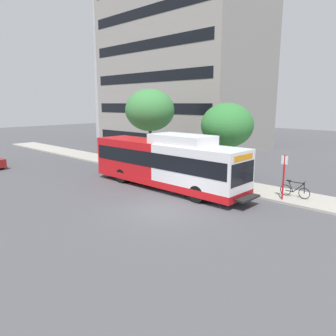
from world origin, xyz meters
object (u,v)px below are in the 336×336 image
bus_stop_sign_pole (284,174)px  street_tree_near_stop (227,125)px  street_tree_mid_block (150,110)px  transit_bus (166,163)px  bicycle_parked (295,190)px

bus_stop_sign_pole → street_tree_near_stop: street_tree_near_stop is taller
street_tree_near_stop → street_tree_mid_block: bearing=87.6°
transit_bus → street_tree_near_stop: size_ratio=2.24×
transit_bus → street_tree_mid_block: street_tree_mid_block is taller
transit_bus → street_tree_near_stop: street_tree_near_stop is taller
transit_bus → bus_stop_sign_pole: (2.33, -6.98, -0.05)m
bicycle_parked → street_tree_near_stop: size_ratio=0.32×
bus_stop_sign_pole → bicycle_parked: bus_stop_sign_pole is taller
bus_stop_sign_pole → street_tree_mid_block: (2.19, 13.22, 3.31)m
bicycle_parked → street_tree_near_stop: street_tree_near_stop is taller
transit_bus → bicycle_parked: 8.10m
street_tree_near_stop → street_tree_mid_block: (0.34, 8.16, 0.92)m
transit_bus → street_tree_near_stop: 5.16m
bus_stop_sign_pole → street_tree_mid_block: bearing=80.6°
bicycle_parked → bus_stop_sign_pole: bearing=160.1°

